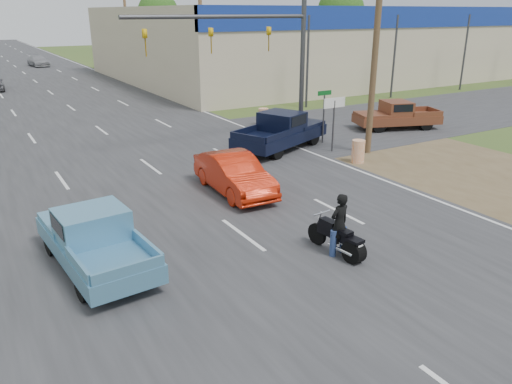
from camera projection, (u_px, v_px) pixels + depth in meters
main_road at (50, 92)px, 40.56m from camera, size 15.00×180.00×0.02m
cross_road at (136, 156)px, 22.79m from camera, size 120.00×10.00×0.02m
dirt_verge at (441, 164)px, 21.61m from camera, size 8.00×18.00×0.01m
big_box_store at (354, 39)px, 54.76m from camera, size 50.00×28.10×6.60m
utility_pole_1 at (377, 34)px, 21.50m from camera, size 2.00×0.28×10.00m
utility_pole_2 at (201, 25)px, 36.04m from camera, size 2.00×0.28×10.00m
utility_pole_3 at (126, 21)px, 50.58m from camera, size 2.00×0.28×10.00m
tree_3 at (341, 12)px, 89.13m from camera, size 8.40×8.40×10.40m
tree_5 at (158, 13)px, 97.41m from camera, size 7.98×7.98×9.88m
barrel_0 at (358, 151)px, 21.62m from camera, size 0.56×0.56×1.00m
barrel_1 at (263, 117)px, 28.68m from camera, size 0.56×0.56×1.00m
lane_sign at (334, 111)px, 22.85m from camera, size 1.20×0.08×2.52m
street_name_sign at (324, 111)px, 24.45m from camera, size 0.80×0.08×2.61m
signal_mast at (256, 44)px, 23.14m from camera, size 9.12×0.40×7.00m
red_convertible at (234, 174)px, 17.93m from camera, size 1.67×4.32×1.40m
motorcycle at (340, 240)px, 13.35m from camera, size 0.63×2.03×1.03m
rider at (339, 227)px, 13.25m from camera, size 0.64×0.46×1.65m
blue_pickup at (93, 237)px, 12.73m from camera, size 2.16×4.82×1.56m
navy_pickup at (282, 130)px, 23.75m from camera, size 5.68×3.93×1.76m
brown_pickup at (395, 115)px, 27.80m from camera, size 5.00×3.25×1.55m
distant_car_silver at (38, 61)px, 59.64m from camera, size 2.27×4.51×1.26m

